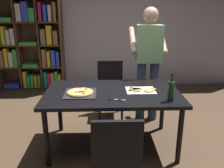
{
  "coord_description": "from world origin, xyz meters",
  "views": [
    {
      "loc": [
        -0.1,
        -2.75,
        1.75
      ],
      "look_at": [
        0.0,
        0.15,
        0.8
      ],
      "focal_mm": 37.95,
      "sensor_mm": 36.0,
      "label": 1
    }
  ],
  "objects_px": {
    "chair_near_camera": "(116,155)",
    "wine_bottle": "(171,91)",
    "kitchen_scissors": "(114,99)",
    "pepperoni_pizza_on_tray": "(80,93)",
    "bookshelf": "(31,46)",
    "person_serving_pizza": "(148,59)",
    "chair_far_side": "(110,85)",
    "dining_table": "(112,97)"
  },
  "relations": [
    {
      "from": "chair_near_camera",
      "to": "kitchen_scissors",
      "type": "distance_m",
      "value": 0.75
    },
    {
      "from": "bookshelf",
      "to": "kitchen_scissors",
      "type": "bearing_deg",
      "value": -57.96
    },
    {
      "from": "dining_table",
      "to": "pepperoni_pizza_on_tray",
      "type": "distance_m",
      "value": 0.4
    },
    {
      "from": "chair_far_side",
      "to": "pepperoni_pizza_on_tray",
      "type": "distance_m",
      "value": 1.14
    },
    {
      "from": "person_serving_pizza",
      "to": "chair_far_side",
      "type": "bearing_deg",
      "value": 159.03
    },
    {
      "from": "pepperoni_pizza_on_tray",
      "to": "bookshelf",
      "type": "bearing_deg",
      "value": 117.34
    },
    {
      "from": "dining_table",
      "to": "pepperoni_pizza_on_tray",
      "type": "height_order",
      "value": "pepperoni_pizza_on_tray"
    },
    {
      "from": "dining_table",
      "to": "bookshelf",
      "type": "height_order",
      "value": "bookshelf"
    },
    {
      "from": "bookshelf",
      "to": "wine_bottle",
      "type": "xyz_separation_m",
      "value": [
        2.28,
        -2.69,
        -0.07
      ]
    },
    {
      "from": "chair_far_side",
      "to": "dining_table",
      "type": "bearing_deg",
      "value": -90.0
    },
    {
      "from": "chair_near_camera",
      "to": "wine_bottle",
      "type": "distance_m",
      "value": 0.98
    },
    {
      "from": "bookshelf",
      "to": "wine_bottle",
      "type": "height_order",
      "value": "bookshelf"
    },
    {
      "from": "pepperoni_pizza_on_tray",
      "to": "chair_far_side",
      "type": "bearing_deg",
      "value": 69.57
    },
    {
      "from": "dining_table",
      "to": "chair_far_side",
      "type": "bearing_deg",
      "value": 90.0
    },
    {
      "from": "dining_table",
      "to": "bookshelf",
      "type": "distance_m",
      "value": 2.9
    },
    {
      "from": "kitchen_scissors",
      "to": "chair_far_side",
      "type": "bearing_deg",
      "value": 90.22
    },
    {
      "from": "dining_table",
      "to": "kitchen_scissors",
      "type": "bearing_deg",
      "value": -89.01
    },
    {
      "from": "chair_far_side",
      "to": "person_serving_pizza",
      "type": "xyz_separation_m",
      "value": [
        0.57,
        -0.22,
        0.49
      ]
    },
    {
      "from": "wine_bottle",
      "to": "kitchen_scissors",
      "type": "distance_m",
      "value": 0.64
    },
    {
      "from": "pepperoni_pizza_on_tray",
      "to": "kitchen_scissors",
      "type": "distance_m",
      "value": 0.45
    },
    {
      "from": "chair_far_side",
      "to": "person_serving_pizza",
      "type": "relative_size",
      "value": 0.51
    },
    {
      "from": "person_serving_pizza",
      "to": "wine_bottle",
      "type": "distance_m",
      "value": 1.09
    },
    {
      "from": "chair_near_camera",
      "to": "bookshelf",
      "type": "relative_size",
      "value": 0.46
    },
    {
      "from": "chair_far_side",
      "to": "bookshelf",
      "type": "bearing_deg",
      "value": 139.84
    },
    {
      "from": "chair_near_camera",
      "to": "wine_bottle",
      "type": "xyz_separation_m",
      "value": [
        0.63,
        0.66,
        0.36
      ]
    },
    {
      "from": "pepperoni_pizza_on_tray",
      "to": "kitchen_scissors",
      "type": "xyz_separation_m",
      "value": [
        0.39,
        -0.21,
        -0.01
      ]
    },
    {
      "from": "chair_near_camera",
      "to": "wine_bottle",
      "type": "bearing_deg",
      "value": 46.14
    },
    {
      "from": "chair_near_camera",
      "to": "person_serving_pizza",
      "type": "bearing_deg",
      "value": 71.71
    },
    {
      "from": "bookshelf",
      "to": "wine_bottle",
      "type": "distance_m",
      "value": 3.53
    },
    {
      "from": "bookshelf",
      "to": "pepperoni_pizza_on_tray",
      "type": "distance_m",
      "value": 2.75
    },
    {
      "from": "chair_near_camera",
      "to": "kitchen_scissors",
      "type": "bearing_deg",
      "value": 89.62
    },
    {
      "from": "chair_near_camera",
      "to": "kitchen_scissors",
      "type": "relative_size",
      "value": 4.53
    },
    {
      "from": "bookshelf",
      "to": "person_serving_pizza",
      "type": "distance_m",
      "value": 2.75
    },
    {
      "from": "chair_far_side",
      "to": "kitchen_scissors",
      "type": "bearing_deg",
      "value": -89.78
    },
    {
      "from": "pepperoni_pizza_on_tray",
      "to": "chair_near_camera",
      "type": "bearing_deg",
      "value": -66.87
    },
    {
      "from": "kitchen_scissors",
      "to": "pepperoni_pizza_on_tray",
      "type": "bearing_deg",
      "value": 152.34
    },
    {
      "from": "wine_bottle",
      "to": "kitchen_scissors",
      "type": "height_order",
      "value": "wine_bottle"
    },
    {
      "from": "bookshelf",
      "to": "wine_bottle",
      "type": "relative_size",
      "value": 6.17
    },
    {
      "from": "bookshelf",
      "to": "chair_near_camera",
      "type": "bearing_deg",
      "value": -63.78
    },
    {
      "from": "pepperoni_pizza_on_tray",
      "to": "wine_bottle",
      "type": "distance_m",
      "value": 1.06
    },
    {
      "from": "person_serving_pizza",
      "to": "kitchen_scissors",
      "type": "relative_size",
      "value": 8.81
    },
    {
      "from": "chair_near_camera",
      "to": "chair_far_side",
      "type": "bearing_deg",
      "value": 90.0
    }
  ]
}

